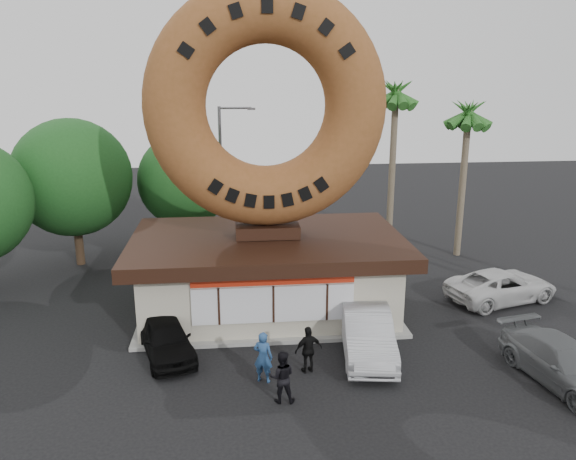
% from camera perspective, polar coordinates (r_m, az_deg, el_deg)
% --- Properties ---
extents(ground, '(90.00, 90.00, 0.00)m').
position_cam_1_polar(ground, '(18.98, -0.76, -15.36)').
color(ground, black).
rests_on(ground, ground).
extents(donut_shop, '(11.20, 7.20, 3.80)m').
position_cam_1_polar(donut_shop, '(23.63, -2.06, -4.18)').
color(donut_shop, beige).
rests_on(donut_shop, ground).
extents(giant_donut, '(9.46, 2.41, 9.46)m').
position_cam_1_polar(giant_donut, '(22.29, -2.24, 12.43)').
color(giant_donut, brown).
rests_on(giant_donut, donut_shop).
extents(tree_west, '(6.00, 6.00, 7.65)m').
position_cam_1_polar(tree_west, '(30.74, -21.08, 4.98)').
color(tree_west, '#473321').
rests_on(tree_west, ground).
extents(tree_mid, '(5.20, 5.20, 6.63)m').
position_cam_1_polar(tree_mid, '(31.84, -10.43, 4.96)').
color(tree_mid, '#473321').
rests_on(tree_mid, ground).
extents(palm_near, '(2.60, 2.60, 9.75)m').
position_cam_1_polar(palm_near, '(31.52, 10.88, 12.89)').
color(palm_near, '#726651').
rests_on(palm_near, ground).
extents(palm_far, '(2.60, 2.60, 8.75)m').
position_cam_1_polar(palm_far, '(31.36, 17.83, 10.71)').
color(palm_far, '#726651').
rests_on(palm_far, ground).
extents(street_lamp, '(2.11, 0.20, 8.00)m').
position_cam_1_polar(street_lamp, '(32.64, -6.57, 6.20)').
color(street_lamp, '#59595E').
rests_on(street_lamp, ground).
extents(person_left, '(0.75, 0.62, 1.76)m').
position_cam_1_polar(person_left, '(18.70, -2.55, -12.77)').
color(person_left, navy).
rests_on(person_left, ground).
extents(person_center, '(0.87, 0.70, 1.68)m').
position_cam_1_polar(person_center, '(17.69, -0.64, -14.68)').
color(person_center, black).
rests_on(person_center, ground).
extents(person_right, '(1.04, 0.65, 1.65)m').
position_cam_1_polar(person_right, '(19.26, 2.10, -12.06)').
color(person_right, black).
rests_on(person_right, ground).
extents(car_black, '(2.67, 4.25, 1.35)m').
position_cam_1_polar(car_black, '(20.82, -12.28, -10.66)').
color(car_black, black).
rests_on(car_black, ground).
extents(car_silver, '(2.30, 5.03, 1.60)m').
position_cam_1_polar(car_silver, '(20.64, 8.04, -10.29)').
color(car_silver, '#AEAFB3').
rests_on(car_silver, ground).
extents(car_grey, '(2.86, 5.12, 1.40)m').
position_cam_1_polar(car_grey, '(20.74, 26.19, -12.04)').
color(car_grey, slate).
rests_on(car_grey, ground).
extents(car_white, '(5.48, 3.63, 1.40)m').
position_cam_1_polar(car_white, '(26.71, 20.88, -5.30)').
color(car_white, silver).
rests_on(car_white, ground).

